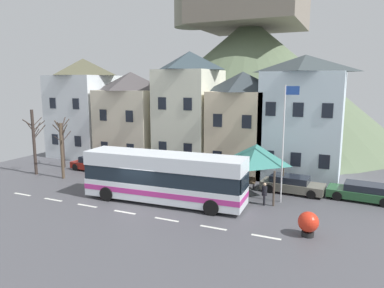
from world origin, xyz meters
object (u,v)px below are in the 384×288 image
Objects in this scene: townhouse_02 at (190,110)px; flagpole at (284,137)px; parked_car_00 at (143,168)px; pedestrian_01 at (238,191)px; townhouse_03 at (242,122)px; harbour_buoy at (308,223)px; bare_tree_01 at (62,149)px; bare_tree_02 at (34,141)px; bare_tree_00 at (63,143)px; public_bench at (245,182)px; transit_bus at (164,178)px; bus_shelter at (256,154)px; townhouse_01 at (132,117)px; townhouse_00 at (85,108)px; parked_car_01 at (93,164)px; pedestrian_00 at (264,192)px; townhouse_04 at (303,118)px; parked_car_02 at (363,192)px; hilltop_castle at (248,76)px; parked_car_03 at (292,184)px.

townhouse_02 is 1.38× the size of flagpole.
parked_car_00 is 10.52m from pedestrian_01.
harbour_buoy is at bearing -59.16° from townhouse_03.
pedestrian_01 is 0.30× the size of bare_tree_01.
flagpole is 21.51m from bare_tree_02.
flagpole is at bearing -4.63° from bare_tree_00.
pedestrian_01 is at bearing -81.46° from public_bench.
bus_shelter is at bearing 33.15° from transit_bus.
bare_tree_01 is (-1.42, -8.51, -2.02)m from townhouse_01.
townhouse_00 is 9.15m from parked_car_01.
pedestrian_00 is 17.29m from bare_tree_01.
harbour_buoy is (3.27, -3.97, -0.13)m from pedestrian_00.
flagpole is at bearing 114.53° from harbour_buoy.
townhouse_04 is 2.25× the size of parked_car_02.
bare_tree_01 is at bearing -178.85° from pedestrian_00.
townhouse_03 is 14.93m from harbour_buoy.
townhouse_00 reaches higher than townhouse_04.
townhouse_04 reaches higher than pedestrian_01.
pedestrian_00 is at bearing 2.55° from pedestrian_01.
parked_car_02 is at bearing 26.14° from pedestrian_01.
townhouse_00 is 0.26× the size of hilltop_castle.
townhouse_00 is at bearing -179.88° from townhouse_02.
bare_tree_01 is (-18.44, -3.92, 1.92)m from parked_car_03.
townhouse_02 reaches higher than townhouse_00.
bare_tree_02 reaches higher than transit_bus.
townhouse_02 is at bearing 177.43° from townhouse_03.
public_bench is at bearing -173.65° from parked_car_03.
parked_car_02 is at bearing 16.30° from bus_shelter.
bare_tree_02 is (-18.13, -3.66, 2.56)m from public_bench.
public_bench is at bearing 51.10° from transit_bus.
pedestrian_00 is 0.27× the size of bare_tree_02.
flagpole reaches higher than public_bench.
bare_tree_00 is at bearing -116.47° from hilltop_castle.
bare_tree_02 is at bearing -118.99° from townhouse_01.
hilltop_castle is 29.35m from transit_bus.
parked_car_02 is (28.25, -4.89, -4.73)m from townhouse_00.
bare_tree_01 is (-20.48, 3.62, 1.80)m from harbour_buoy.
hilltop_castle is at bearing 108.12° from pedestrian_00.
bare_tree_02 is at bearing -78.71° from townhouse_00.
townhouse_04 is at bearing -39.23° from parked_car_02.
parked_car_00 is 8.69m from bare_tree_00.
bare_tree_02 reaches higher than parked_car_00.
transit_bus reaches higher than parked_car_02.
bare_tree_02 is at bearing 45.75° from parked_car_01.
bare_tree_01 reaches higher than pedestrian_01.
bare_tree_01 is (-8.67, -26.45, -6.44)m from hilltop_castle.
parked_car_02 is (12.42, 6.00, -1.10)m from transit_bus.
pedestrian_01 is at bearing 0.99° from bare_tree_01.
townhouse_02 is at bearing -13.06° from parked_car_02.
flagpole is at bearing -55.24° from townhouse_03.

